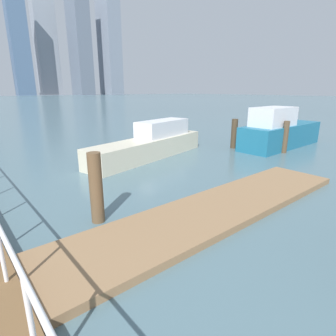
# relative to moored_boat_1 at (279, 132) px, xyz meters

# --- Properties ---
(ground_plane) EXTENTS (300.00, 300.00, 0.00)m
(ground_plane) POSITION_rel_moored_boat_1_xyz_m (-11.14, 5.80, -0.88)
(ground_plane) COLOR slate
(floating_dock) EXTENTS (10.12, 2.00, 0.18)m
(floating_dock) POSITION_rel_moored_boat_1_xyz_m (-9.58, -3.43, -0.79)
(floating_dock) COLOR #93704C
(floating_dock) RESTS_ON ground_plane
(boardwalk_railing) EXTENTS (0.06, 30.84, 1.08)m
(boardwalk_railing) POSITION_rel_moored_boat_1_xyz_m (-14.29, -4.32, 0.36)
(boardwalk_railing) COLOR white
(boardwalk_railing) RESTS_ON boardwalk
(dock_piling_0) EXTENTS (0.34, 0.34, 1.62)m
(dock_piling_0) POSITION_rel_moored_boat_1_xyz_m (-2.17, 1.48, -0.07)
(dock_piling_0) COLOR #473826
(dock_piling_0) RESTS_ON ground_plane
(dock_piling_1) EXTENTS (0.29, 0.29, 1.65)m
(dock_piling_1) POSITION_rel_moored_boat_1_xyz_m (-1.16, -0.96, -0.06)
(dock_piling_1) COLOR brown
(dock_piling_1) RESTS_ON ground_plane
(dock_piling_2) EXTENTS (0.32, 0.32, 1.77)m
(dock_piling_2) POSITION_rel_moored_boat_1_xyz_m (-12.02, -1.87, 0.00)
(dock_piling_2) COLOR brown
(dock_piling_2) RESTS_ON ground_plane
(moored_boat_1) EXTENTS (6.13, 1.92, 2.27)m
(moored_boat_1) POSITION_rel_moored_boat_1_xyz_m (0.00, 0.00, 0.00)
(moored_boat_1) COLOR #1E6B8C
(moored_boat_1) RESTS_ON ground_plane
(moored_boat_4) EXTENTS (7.08, 3.03, 1.70)m
(moored_boat_4) POSITION_rel_moored_boat_1_xyz_m (-6.92, 2.76, -0.23)
(moored_boat_4) COLOR beige
(moored_boat_4) RESTS_ON ground_plane
(skyline_tower_4) EXTENTS (9.07, 6.28, 49.60)m
(skyline_tower_4) POSITION_rel_moored_boat_1_xyz_m (24.25, 159.11, 23.92)
(skyline_tower_4) COLOR slate
(skyline_tower_4) RESTS_ON ground_plane
(skyline_tower_5) EXTENTS (12.08, 8.65, 60.51)m
(skyline_tower_5) POSITION_rel_moored_boat_1_xyz_m (41.75, 172.54, 29.38)
(skyline_tower_5) COLOR #8C939E
(skyline_tower_5) RESTS_ON ground_plane
(skyline_tower_6) EXTENTS (8.96, 13.37, 54.17)m
(skyline_tower_6) POSITION_rel_moored_boat_1_xyz_m (53.59, 151.38, 26.21)
(skyline_tower_6) COLOR slate
(skyline_tower_6) RESTS_ON ground_plane
(skyline_tower_7) EXTENTS (10.04, 13.72, 74.32)m
(skyline_tower_7) POSITION_rel_moored_boat_1_xyz_m (72.41, 151.73, 36.28)
(skyline_tower_7) COLOR gray
(skyline_tower_7) RESTS_ON ground_plane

